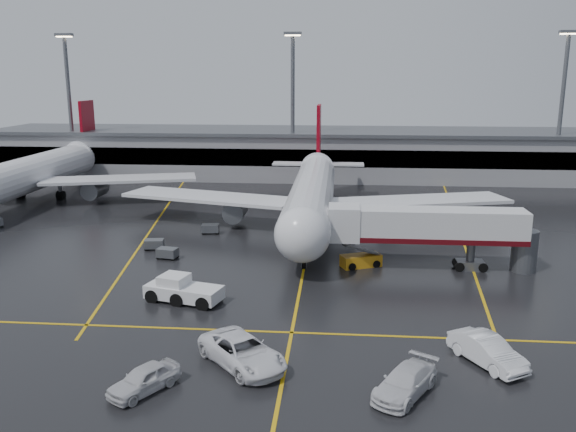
{
  "coord_description": "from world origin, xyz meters",
  "views": [
    {
      "loc": [
        3.2,
        -62.12,
        18.29
      ],
      "look_at": [
        -2.0,
        -2.0,
        4.0
      ],
      "focal_mm": 37.08,
      "sensor_mm": 36.0,
      "label": 1
    }
  ],
  "objects": [
    {
      "name": "ground",
      "position": [
        0.0,
        0.0,
        0.0
      ],
      "size": [
        220.0,
        220.0,
        0.0
      ],
      "primitive_type": "plane",
      "color": "black",
      "rests_on": "ground"
    },
    {
      "name": "jet_bridge",
      "position": [
        11.87,
        -6.0,
        3.93
      ],
      "size": [
        19.9,
        3.4,
        6.05
      ],
      "color": "silver",
      "rests_on": "ground"
    },
    {
      "name": "service_van_b",
      "position": [
        7.32,
        -30.01,
        0.79
      ],
      "size": [
        4.77,
        5.83,
        1.59
      ],
      "primitive_type": "imported",
      "rotation": [
        0.0,
        0.0,
        -0.55
      ],
      "color": "silver",
      "rests_on": "ground"
    },
    {
      "name": "light_mast_right",
      "position": [
        40.0,
        42.0,
        14.47
      ],
      "size": [
        3.0,
        1.2,
        25.45
      ],
      "color": "#595B60",
      "rests_on": "ground"
    },
    {
      "name": "terminal",
      "position": [
        0.0,
        47.93,
        4.32
      ],
      "size": [
        122.0,
        19.0,
        8.6
      ],
      "color": "gray",
      "rests_on": "ground"
    },
    {
      "name": "apron_line_stop",
      "position": [
        0.0,
        -22.0,
        0.01
      ],
      "size": [
        60.0,
        0.25,
        0.02
      ],
      "primitive_type": "cube",
      "color": "gold",
      "rests_on": "ground"
    },
    {
      "name": "pushback_tractor",
      "position": [
        -9.58,
        -16.51,
        0.9
      ],
      "size": [
        6.79,
        4.18,
        2.27
      ],
      "color": "silver",
      "rests_on": "ground"
    },
    {
      "name": "baggage_cart_c",
      "position": [
        -11.86,
        5.07,
        0.63
      ],
      "size": [
        2.13,
        1.52,
        1.12
      ],
      "color": "#595B60",
      "rests_on": "ground"
    },
    {
      "name": "light_mast_left",
      "position": [
        -45.0,
        42.0,
        14.47
      ],
      "size": [
        3.0,
        1.2,
        25.45
      ],
      "color": "#595B60",
      "rests_on": "ground"
    },
    {
      "name": "baggage_cart_b",
      "position": [
        -16.47,
        -2.04,
        0.63
      ],
      "size": [
        2.16,
        1.57,
        1.12
      ],
      "color": "#595B60",
      "rests_on": "ground"
    },
    {
      "name": "light_mast_mid",
      "position": [
        -5.0,
        42.0,
        14.47
      ],
      "size": [
        3.0,
        1.2,
        25.45
      ],
      "color": "#595B60",
      "rests_on": "ground"
    },
    {
      "name": "belt_loader",
      "position": [
        5.53,
        -5.98,
        0.61
      ],
      "size": [
        4.22,
        3.04,
        2.47
      ],
      "color": "orange",
      "rests_on": "ground"
    },
    {
      "name": "apron_line_centre",
      "position": [
        0.0,
        0.0,
        0.01
      ],
      "size": [
        0.25,
        90.0,
        0.02
      ],
      "primitive_type": "cube",
      "color": "gold",
      "rests_on": "ground"
    },
    {
      "name": "apron_line_right",
      "position": [
        18.0,
        10.0,
        0.01
      ],
      "size": [
        7.57,
        69.64,
        0.02
      ],
      "primitive_type": "cube",
      "rotation": [
        0.0,
        0.0,
        -0.1
      ],
      "color": "gold",
      "rests_on": "ground"
    },
    {
      "name": "baggage_cart_a",
      "position": [
        -14.12,
        -5.14,
        0.63
      ],
      "size": [
        2.21,
        1.66,
        1.12
      ],
      "color": "#595B60",
      "rests_on": "ground"
    },
    {
      "name": "service_van_d",
      "position": [
        -8.05,
        -30.99,
        0.79
      ],
      "size": [
        4.11,
        4.92,
        1.58
      ],
      "primitive_type": "imported",
      "rotation": [
        0.0,
        0.0,
        -0.58
      ],
      "color": "silver",
      "rests_on": "ground"
    },
    {
      "name": "apron_line_left",
      "position": [
        -20.0,
        10.0,
        0.01
      ],
      "size": [
        9.99,
        69.35,
        0.02
      ],
      "primitive_type": "cube",
      "rotation": [
        0.0,
        0.0,
        0.14
      ],
      "color": "gold",
      "rests_on": "ground"
    },
    {
      "name": "second_airliner",
      "position": [
        -42.0,
        21.7,
        4.21
      ],
      "size": [
        48.8,
        45.6,
        14.1
      ],
      "color": "silver",
      "rests_on": "ground"
    },
    {
      "name": "service_van_a",
      "position": [
        -2.75,
        -27.29,
        0.96
      ],
      "size": [
        7.0,
        7.27,
        1.92
      ],
      "primitive_type": "imported",
      "rotation": [
        0.0,
        0.0,
        0.74
      ],
      "color": "white",
      "rests_on": "ground"
    },
    {
      "name": "service_van_c",
      "position": [
        13.01,
        -25.71,
        0.94
      ],
      "size": [
        4.59,
        5.9,
        1.87
      ],
      "primitive_type": "imported",
      "rotation": [
        0.0,
        0.0,
        0.53
      ],
      "color": "white",
      "rests_on": "ground"
    },
    {
      "name": "main_airliner",
      "position": [
        0.0,
        9.7,
        4.21
      ],
      "size": [
        48.8,
        45.6,
        14.1
      ],
      "color": "silver",
      "rests_on": "ground"
    }
  ]
}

